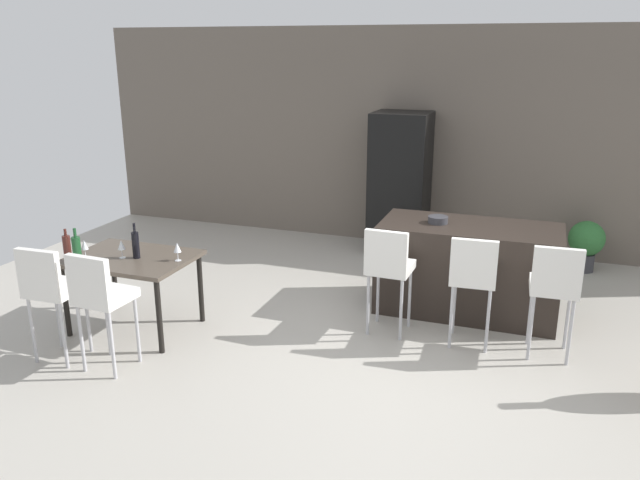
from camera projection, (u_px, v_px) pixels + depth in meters
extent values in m
plane|color=#ADA89E|center=(379.00, 340.00, 5.87)|extent=(10.00, 10.00, 0.00)
cube|color=#665B51|center=(442.00, 140.00, 8.26)|extent=(10.00, 0.12, 2.90)
cube|color=black|center=(468.00, 269.00, 6.40)|extent=(1.79, 0.84, 0.92)
cube|color=white|center=(390.00, 267.00, 5.88)|extent=(0.42, 0.42, 0.08)
cube|color=white|center=(386.00, 250.00, 5.67)|extent=(0.40, 0.08, 0.36)
cylinder|color=#B2B2B7|center=(378.00, 293.00, 6.18)|extent=(0.03, 0.03, 0.61)
cylinder|color=#B2B2B7|center=(410.00, 298.00, 6.07)|extent=(0.03, 0.03, 0.61)
cylinder|color=#B2B2B7|center=(368.00, 305.00, 5.90)|extent=(0.03, 0.03, 0.61)
cylinder|color=#B2B2B7|center=(401.00, 310.00, 5.79)|extent=(0.03, 0.03, 0.61)
cube|color=white|center=(473.00, 277.00, 5.64)|extent=(0.42, 0.42, 0.08)
cube|color=white|center=(474.00, 260.00, 5.41)|extent=(0.40, 0.08, 0.36)
cylinder|color=#B2B2B7|center=(454.00, 303.00, 5.93)|extent=(0.03, 0.03, 0.61)
cylinder|color=#B2B2B7|center=(489.00, 307.00, 5.84)|extent=(0.03, 0.03, 0.61)
cylinder|color=#B2B2B7|center=(451.00, 317.00, 5.63)|extent=(0.03, 0.03, 0.61)
cylinder|color=#B2B2B7|center=(488.00, 321.00, 5.55)|extent=(0.03, 0.03, 0.61)
cube|color=white|center=(554.00, 286.00, 5.41)|extent=(0.42, 0.42, 0.08)
cube|color=white|center=(558.00, 269.00, 5.19)|extent=(0.40, 0.08, 0.36)
cylinder|color=#B2B2B7|center=(530.00, 313.00, 5.71)|extent=(0.03, 0.03, 0.61)
cylinder|color=#B2B2B7|center=(567.00, 318.00, 5.62)|extent=(0.03, 0.03, 0.61)
cylinder|color=#B2B2B7|center=(531.00, 328.00, 5.42)|extent=(0.03, 0.03, 0.61)
cylinder|color=#B2B2B7|center=(570.00, 333.00, 5.33)|extent=(0.03, 0.03, 0.61)
cube|color=#4C4238|center=(131.00, 258.00, 5.91)|extent=(1.14, 0.84, 0.04)
cylinder|color=black|center=(114.00, 276.00, 6.51)|extent=(0.05, 0.05, 0.70)
cylinder|color=black|center=(201.00, 288.00, 6.18)|extent=(0.05, 0.05, 0.70)
cylinder|color=black|center=(66.00, 301.00, 5.86)|extent=(0.05, 0.05, 0.70)
cylinder|color=black|center=(159.00, 317.00, 5.53)|extent=(0.05, 0.05, 0.70)
cube|color=white|center=(56.00, 288.00, 5.37)|extent=(0.41, 0.41, 0.08)
cube|color=white|center=(38.00, 271.00, 5.15)|extent=(0.40, 0.07, 0.36)
cylinder|color=#B2B2B7|center=(58.00, 316.00, 5.66)|extent=(0.03, 0.03, 0.61)
cylinder|color=#B2B2B7|center=(88.00, 320.00, 5.57)|extent=(0.03, 0.03, 0.61)
cylinder|color=#B2B2B7|center=(33.00, 330.00, 5.37)|extent=(0.03, 0.03, 0.61)
cylinder|color=#B2B2B7|center=(64.00, 335.00, 5.28)|extent=(0.03, 0.03, 0.61)
cube|color=white|center=(106.00, 296.00, 5.20)|extent=(0.42, 0.42, 0.08)
cube|color=white|center=(88.00, 278.00, 4.98)|extent=(0.40, 0.08, 0.36)
cylinder|color=#B2B2B7|center=(108.00, 323.00, 5.50)|extent=(0.03, 0.03, 0.61)
cylinder|color=#B2B2B7|center=(137.00, 329.00, 5.38)|extent=(0.03, 0.03, 0.61)
cylinder|color=#B2B2B7|center=(81.00, 338.00, 5.22)|extent=(0.03, 0.03, 0.61)
cylinder|color=#B2B2B7|center=(112.00, 345.00, 5.10)|extent=(0.03, 0.03, 0.61)
cylinder|color=black|center=(136.00, 245.00, 5.82)|extent=(0.07, 0.07, 0.25)
cylinder|color=black|center=(134.00, 228.00, 5.77)|extent=(0.02, 0.02, 0.09)
cylinder|color=#471E19|center=(67.00, 248.00, 5.75)|extent=(0.07, 0.07, 0.24)
cylinder|color=#471E19|center=(65.00, 232.00, 5.71)|extent=(0.02, 0.02, 0.07)
cylinder|color=#194723|center=(77.00, 250.00, 5.68)|extent=(0.08, 0.08, 0.25)
cylinder|color=#194723|center=(75.00, 233.00, 5.63)|extent=(0.03, 0.03, 0.08)
cylinder|color=silver|center=(123.00, 258.00, 5.86)|extent=(0.06, 0.06, 0.00)
cylinder|color=silver|center=(122.00, 253.00, 5.85)|extent=(0.01, 0.01, 0.08)
cone|color=silver|center=(121.00, 245.00, 5.82)|extent=(0.07, 0.07, 0.09)
cylinder|color=silver|center=(178.00, 260.00, 5.79)|extent=(0.06, 0.06, 0.00)
cylinder|color=silver|center=(178.00, 256.00, 5.77)|extent=(0.01, 0.01, 0.08)
cone|color=silver|center=(177.00, 247.00, 5.75)|extent=(0.07, 0.07, 0.09)
cylinder|color=silver|center=(86.00, 258.00, 5.86)|extent=(0.06, 0.06, 0.00)
cylinder|color=silver|center=(85.00, 253.00, 5.85)|extent=(0.01, 0.01, 0.08)
cone|color=silver|center=(84.00, 245.00, 5.82)|extent=(0.07, 0.07, 0.09)
cube|color=black|center=(400.00, 184.00, 8.17)|extent=(0.72, 0.68, 1.84)
cylinder|color=#333338|center=(438.00, 220.00, 6.34)|extent=(0.20, 0.20, 0.07)
cylinder|color=#38383D|center=(584.00, 262.00, 7.65)|extent=(0.24, 0.24, 0.22)
sphere|color=#2D6B33|center=(587.00, 238.00, 7.56)|extent=(0.43, 0.43, 0.43)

